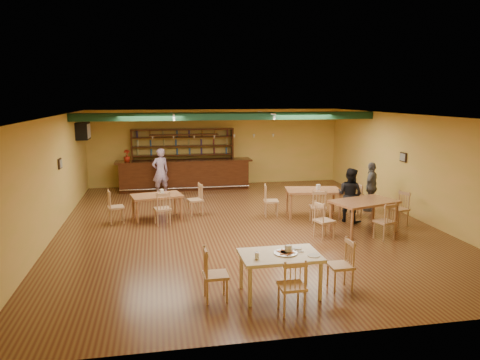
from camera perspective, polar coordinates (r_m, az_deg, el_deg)
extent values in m
plane|color=#542918|center=(12.58, 0.67, -5.65)|extent=(12.00, 12.00, 0.00)
cube|color=#10321C|center=(14.85, -1.43, 8.09)|extent=(10.00, 0.30, 0.25)
cube|color=silver|center=(15.27, -8.55, 8.30)|extent=(0.05, 2.50, 0.05)
cube|color=silver|center=(15.71, 3.32, 8.46)|extent=(0.05, 2.50, 0.05)
cube|color=silver|center=(16.27, -19.27, 5.89)|extent=(0.34, 0.70, 0.48)
cube|color=black|center=(13.23, -21.85, 1.94)|extent=(0.04, 0.34, 0.28)
cube|color=black|center=(14.47, 19.99, 2.74)|extent=(0.04, 0.34, 0.28)
cube|color=black|center=(17.28, -7.03, 0.67)|extent=(5.12, 0.85, 1.13)
cube|color=black|center=(17.81, -7.20, 2.83)|extent=(3.96, 0.40, 2.28)
imported|color=#A5210F|center=(17.17, -14.14, 3.01)|extent=(0.32, 0.32, 0.44)
cube|color=#925834|center=(13.30, -10.46, -3.35)|extent=(1.56, 1.13, 0.71)
cube|color=#925834|center=(13.58, 9.20, -2.83)|extent=(1.72, 1.19, 0.80)
cube|color=#925834|center=(12.28, 15.37, -4.42)|extent=(1.88, 1.43, 0.83)
cube|color=#D4BA8E|center=(8.25, 5.05, -11.79)|extent=(1.42, 0.92, 0.76)
cylinder|color=silver|center=(8.14, 5.79, -9.21)|extent=(0.53, 0.53, 0.01)
cylinder|color=#EAE5C6|center=(7.85, 2.16, -9.54)|extent=(0.07, 0.07, 0.11)
cube|color=white|center=(8.39, 7.07, -8.57)|extent=(0.23, 0.19, 0.03)
cube|color=silver|center=(8.22, 6.72, -8.95)|extent=(0.33, 0.16, 0.00)
cylinder|color=white|center=(8.10, 9.32, -9.42)|extent=(0.22, 0.22, 0.01)
imported|color=#7D499F|center=(16.39, -10.05, 1.05)|extent=(0.72, 0.60, 1.70)
imported|color=black|center=(13.07, 13.74, -1.85)|extent=(0.92, 0.95, 1.54)
imported|color=slate|center=(14.48, 16.29, -0.81)|extent=(0.88, 0.91, 1.52)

